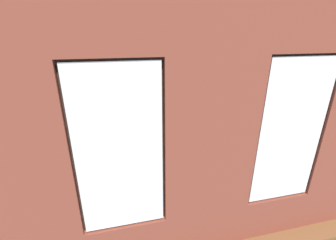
# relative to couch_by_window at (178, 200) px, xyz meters

# --- Properties ---
(ground_plane) EXTENTS (6.88, 6.37, 0.10)m
(ground_plane) POSITION_rel_couch_by_window_xyz_m (-0.23, -2.16, -0.38)
(ground_plane) COLOR brown
(brick_wall_with_windows) EXTENTS (6.28, 0.30, 3.50)m
(brick_wall_with_windows) POSITION_rel_couch_by_window_xyz_m (-0.23, 0.65, 1.41)
(brick_wall_with_windows) COLOR brown
(brick_wall_with_windows) RESTS_ON ground_plane
(white_wall_right) EXTENTS (0.10, 5.37, 3.50)m
(white_wall_right) POSITION_rel_couch_by_window_xyz_m (2.86, -1.96, 1.42)
(white_wall_right) COLOR silver
(white_wall_right) RESTS_ON ground_plane
(couch_by_window) EXTENTS (1.95, 0.87, 0.80)m
(couch_by_window) POSITION_rel_couch_by_window_xyz_m (0.00, 0.00, 0.00)
(couch_by_window) COLOR black
(couch_by_window) RESTS_ON ground_plane
(couch_left) EXTENTS (0.87, 2.08, 0.80)m
(couch_left) POSITION_rel_couch_by_window_xyz_m (-2.67, -2.12, -0.00)
(couch_left) COLOR black
(couch_left) RESTS_ON ground_plane
(coffee_table) EXTENTS (1.40, 0.76, 0.45)m
(coffee_table) POSITION_rel_couch_by_window_xyz_m (-0.28, -2.13, 0.07)
(coffee_table) COLOR #A87547
(coffee_table) RESTS_ON ground_plane
(cup_ceramic) EXTENTS (0.08, 0.08, 0.09)m
(cup_ceramic) POSITION_rel_couch_by_window_xyz_m (-0.38, -2.02, 0.17)
(cup_ceramic) COLOR #33567F
(cup_ceramic) RESTS_ON coffee_table
(candle_jar) EXTENTS (0.08, 0.08, 0.13)m
(candle_jar) POSITION_rel_couch_by_window_xyz_m (-0.66, -2.27, 0.19)
(candle_jar) COLOR #B7333D
(candle_jar) RESTS_ON coffee_table
(table_plant_small) EXTENTS (0.13, 0.13, 0.21)m
(table_plant_small) POSITION_rel_couch_by_window_xyz_m (-0.28, -2.13, 0.23)
(table_plant_small) COLOR brown
(table_plant_small) RESTS_ON coffee_table
(remote_black) EXTENTS (0.18, 0.11, 0.02)m
(remote_black) POSITION_rel_couch_by_window_xyz_m (-0.10, -2.23, 0.13)
(remote_black) COLOR black
(remote_black) RESTS_ON coffee_table
(remote_gray) EXTENTS (0.14, 0.17, 0.02)m
(remote_gray) POSITION_rel_couch_by_window_xyz_m (0.14, -2.02, 0.13)
(remote_gray) COLOR #59595B
(remote_gray) RESTS_ON coffee_table
(media_console) EXTENTS (0.96, 0.42, 0.55)m
(media_console) POSITION_rel_couch_by_window_xyz_m (2.56, -2.09, -0.05)
(media_console) COLOR black
(media_console) RESTS_ON ground_plane
(tv_flatscreen) EXTENTS (1.15, 0.20, 0.80)m
(tv_flatscreen) POSITION_rel_couch_by_window_xyz_m (2.56, -2.09, 0.62)
(tv_flatscreen) COLOR black
(tv_flatscreen) RESTS_ON media_console
(papasan_chair) EXTENTS (1.03, 1.03, 0.67)m
(papasan_chair) POSITION_rel_couch_by_window_xyz_m (-0.26, -3.99, 0.10)
(papasan_chair) COLOR olive
(papasan_chair) RESTS_ON ground_plane
(potted_plant_by_left_couch) EXTENTS (0.32, 0.32, 0.62)m
(potted_plant_by_left_couch) POSITION_rel_couch_by_window_xyz_m (-2.27, -3.61, 0.10)
(potted_plant_by_left_couch) COLOR #9E5638
(potted_plant_by_left_couch) RESTS_ON ground_plane
(potted_plant_beside_window_right) EXTENTS (0.91, 0.93, 1.26)m
(potted_plant_beside_window_right) POSITION_rel_couch_by_window_xyz_m (1.68, 0.10, 0.26)
(potted_plant_beside_window_right) COLOR gray
(potted_plant_beside_window_right) RESTS_ON ground_plane
(potted_plant_between_couches) EXTENTS (0.90, 0.82, 1.41)m
(potted_plant_between_couches) POSITION_rel_couch_by_window_xyz_m (-1.42, -0.06, 0.20)
(potted_plant_between_couches) COLOR beige
(potted_plant_between_couches) RESTS_ON ground_plane
(potted_plant_corner_far_left) EXTENTS (0.71, 0.73, 1.13)m
(potted_plant_corner_far_left) POSITION_rel_couch_by_window_xyz_m (-2.83, 0.10, 0.37)
(potted_plant_corner_far_left) COLOR #47423D
(potted_plant_corner_far_left) RESTS_ON ground_plane
(potted_plant_corner_near_left) EXTENTS (1.03, 1.00, 1.24)m
(potted_plant_corner_near_left) POSITION_rel_couch_by_window_xyz_m (-2.82, -4.34, 0.30)
(potted_plant_corner_near_left) COLOR brown
(potted_plant_corner_near_left) RESTS_ON ground_plane
(potted_plant_mid_room_small) EXTENTS (0.40, 0.40, 0.60)m
(potted_plant_mid_room_small) POSITION_rel_couch_by_window_xyz_m (-1.08, -3.09, 0.08)
(potted_plant_mid_room_small) COLOR #47423D
(potted_plant_mid_room_small) RESTS_ON ground_plane
(potted_plant_foreground_right) EXTENTS (1.15, 1.10, 1.38)m
(potted_plant_foreground_right) POSITION_rel_couch_by_window_xyz_m (2.27, -4.29, 0.50)
(potted_plant_foreground_right) COLOR gray
(potted_plant_foreground_right) RESTS_ON ground_plane
(potted_plant_near_tv) EXTENTS (1.00, 1.13, 1.26)m
(potted_plant_near_tv) POSITION_rel_couch_by_window_xyz_m (2.02, -1.15, 0.34)
(potted_plant_near_tv) COLOR beige
(potted_plant_near_tv) RESTS_ON ground_plane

